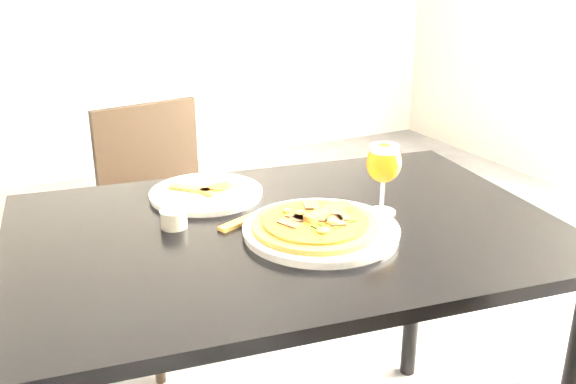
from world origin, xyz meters
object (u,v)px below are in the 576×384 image
dining_table (287,262)px  beer_glass (384,163)px  chair_far (166,219)px  pizza (316,224)px

dining_table → beer_glass: bearing=0.3°
beer_glass → chair_far: bearing=107.6°
pizza → beer_glass: (0.20, 0.04, 0.09)m
dining_table → chair_far: chair_far is taller
pizza → beer_glass: bearing=11.5°
chair_far → beer_glass: 0.99m
dining_table → beer_glass: size_ratio=7.79×
dining_table → pizza: size_ratio=4.76×
chair_far → beer_glass: (0.27, -0.86, 0.41)m
dining_table → pizza: (0.03, -0.07, 0.12)m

